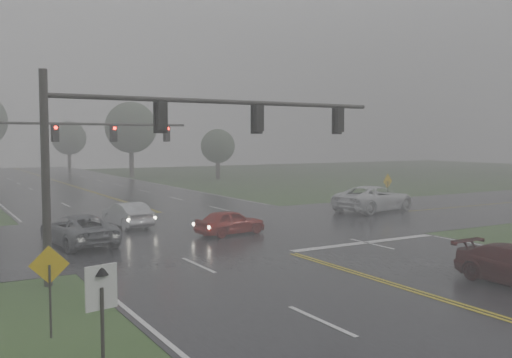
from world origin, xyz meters
TOP-DOWN VIEW (x-y plane):
  - main_road at (0.00, 20.00)m, footprint 18.00×160.00m
  - cross_street at (0.00, 22.00)m, footprint 120.00×14.00m
  - stop_bar at (4.50, 14.40)m, footprint 8.50×0.50m
  - sedan_red at (-0.01, 19.80)m, footprint 4.01×2.09m
  - sedan_silver at (-3.84, 25.06)m, footprint 1.83×4.36m
  - car_grey at (-7.54, 20.86)m, footprint 2.97×5.41m
  - pickup_white at (13.06, 23.30)m, footprint 6.77×4.06m
  - signal_gantry_near at (-5.84, 13.76)m, footprint 14.01×0.32m
  - signal_gantry_far at (-6.28, 31.08)m, footprint 12.59×0.34m
  - sign_diamond_west at (-11.12, 8.43)m, footprint 0.96×0.20m
  - sign_arrow_white at (-11.08, 3.76)m, footprint 0.61×0.17m
  - sign_diamond_east at (14.89, 23.93)m, footprint 1.03×0.29m
  - tree_ne_a at (10.11, 66.86)m, footprint 6.74×6.74m
  - tree_e_near at (18.08, 57.37)m, footprint 4.27×4.27m
  - tree_n_far at (6.46, 86.69)m, footprint 5.34×5.34m

SIDE VIEW (x-z plane):
  - main_road at x=0.00m, z-range -0.01..0.01m
  - cross_street at x=0.00m, z-range -0.01..0.01m
  - stop_bar at x=4.50m, z-range 0.00..0.00m
  - sedan_red at x=-0.01m, z-range -0.65..0.65m
  - sedan_silver at x=-3.84m, z-range -0.70..0.70m
  - car_grey at x=-7.54m, z-range -0.72..0.72m
  - pickup_white at x=13.06m, z-range -0.88..0.88m
  - sign_diamond_west at x=-11.12m, z-range 0.41..2.75m
  - sign_diamond_east at x=14.89m, z-range 0.44..2.97m
  - sign_arrow_white at x=-11.08m, z-range 0.55..3.29m
  - tree_e_near at x=18.08m, z-range 0.97..7.24m
  - signal_gantry_far at x=-6.28m, z-range 1.39..8.15m
  - tree_n_far at x=6.46m, z-range 1.23..9.08m
  - signal_gantry_near at x=-5.84m, z-range 1.51..8.82m
  - tree_ne_a at x=10.11m, z-range 1.56..11.46m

